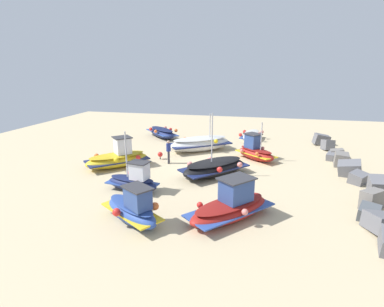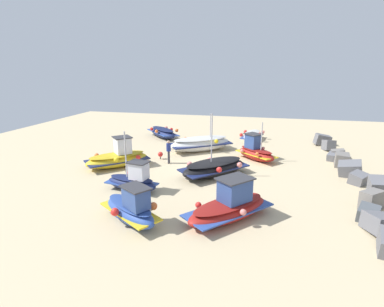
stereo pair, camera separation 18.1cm
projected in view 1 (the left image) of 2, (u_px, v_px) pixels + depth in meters
name	position (u px, v px, depth m)	size (l,w,h in m)	color
ground_plane	(210.00, 169.00, 20.89)	(46.35, 46.35, 0.00)	#C6B289
fishing_boat_0	(200.00, 144.00, 25.21)	(4.54, 5.30, 3.03)	white
fishing_boat_1	(118.00, 158.00, 21.23)	(4.29, 4.30, 2.06)	gold
fishing_boat_2	(215.00, 168.00, 19.51)	(4.61, 4.43, 4.03)	black
fishing_boat_3	(132.00, 209.00, 13.59)	(2.90, 3.52, 1.84)	#2D4C9E
fishing_boat_4	(133.00, 181.00, 17.09)	(1.86, 3.19, 3.34)	navy
fishing_boat_5	(251.00, 136.00, 28.85)	(3.83, 2.23, 0.91)	white
fishing_boat_6	(162.00, 132.00, 30.06)	(4.10, 4.06, 1.05)	navy
fishing_boat_7	(231.00, 206.00, 13.95)	(4.38, 4.07, 1.90)	maroon
fishing_boat_8	(255.00, 151.00, 22.86)	(3.11, 3.29, 2.90)	maroon
person_walking	(169.00, 150.00, 21.83)	(0.32, 0.32, 1.68)	#2D2D38
breakwater_rocks	(351.00, 174.00, 18.70)	(18.26, 2.34, 1.40)	slate
mooring_buoy_0	(160.00, 154.00, 22.99)	(0.37, 0.37, 0.56)	#3F3F42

